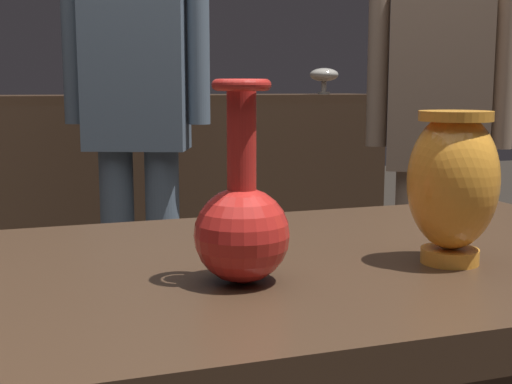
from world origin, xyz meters
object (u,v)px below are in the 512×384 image
object	(u,v)px
vase_tall_behind	(453,182)
shelf_vase_center	(96,80)
shelf_vase_far_right	(324,75)
visitor_center_back	(137,99)
vase_centerpiece	(242,221)
visitor_near_right	(438,128)

from	to	relation	value
vase_tall_behind	shelf_vase_center	bearing A→B (deg)	95.55
shelf_vase_far_right	visitor_center_back	xyz separation A→B (m)	(-1.00, -0.76, -0.09)
vase_centerpiece	visitor_near_right	size ratio (longest dim) A/B	0.16
visitor_near_right	shelf_vase_far_right	bearing A→B (deg)	-60.35
vase_centerpiece	shelf_vase_center	world-z (taller)	shelf_vase_center
shelf_vase_center	visitor_center_back	distance (m)	0.81
visitor_near_right	vase_centerpiece	bearing A→B (deg)	80.86
visitor_near_right	shelf_vase_center	bearing A→B (deg)	-14.53
vase_centerpiece	vase_tall_behind	world-z (taller)	vase_centerpiece
visitor_center_back	vase_tall_behind	bearing A→B (deg)	118.87
shelf_vase_center	shelf_vase_far_right	xyz separation A→B (m)	(1.04, -0.04, 0.02)
vase_tall_behind	visitor_center_back	xyz separation A→B (m)	(-0.18, 1.46, 0.08)
shelf_vase_center	shelf_vase_far_right	size ratio (longest dim) A/B	1.54
vase_tall_behind	shelf_vase_far_right	xyz separation A→B (m)	(0.82, 2.22, 0.17)
vase_centerpiece	vase_tall_behind	distance (m)	0.29
visitor_center_back	vase_centerpiece	bearing A→B (deg)	107.73
vase_centerpiece	vase_tall_behind	xyz separation A→B (m)	(0.29, -0.00, 0.03)
vase_tall_behind	visitor_center_back	world-z (taller)	visitor_center_back
vase_tall_behind	visitor_near_right	world-z (taller)	visitor_near_right
vase_tall_behind	shelf_vase_far_right	world-z (taller)	shelf_vase_far_right
shelf_vase_far_right	visitor_near_right	distance (m)	1.03
vase_tall_behind	shelf_vase_center	world-z (taller)	shelf_vase_center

